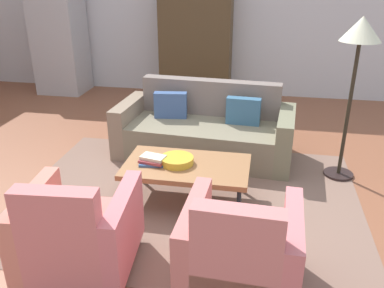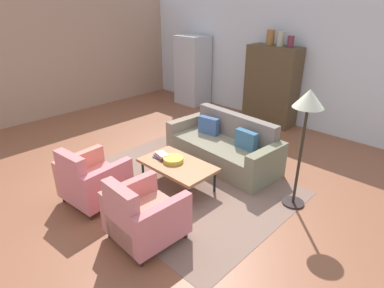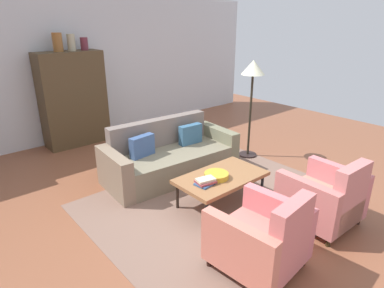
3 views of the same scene
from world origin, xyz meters
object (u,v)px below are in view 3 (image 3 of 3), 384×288
Objects in this scene: armchair_left at (264,240)px; vase_round at (71,42)px; vase_small at (84,44)px; floor_lamp at (253,77)px; fruit_bowl at (216,175)px; vase_tall at (57,42)px; coffee_table at (221,178)px; couch at (168,157)px; cabinet at (73,99)px; book_stack at (206,182)px; armchair_right at (326,199)px.

vase_round reaches higher than armchair_left.
floor_lamp is (1.74, -2.68, -0.47)m from vase_small.
fruit_bowl is 3.88m from vase_tall.
vase_round is at bearing 96.87° from coffee_table.
couch is 2.85m from vase_small.
cabinet is (0.07, 4.69, 0.56)m from armchair_left.
coffee_table is (-0.01, -1.19, 0.09)m from couch.
book_stack is (-0.33, -1.22, 0.16)m from couch.
couch is 2.45× the size of armchair_left.
vase_small is (-0.17, 3.52, 1.54)m from coffee_table.
book_stack reaches higher than coffee_table.
fruit_bowl is (-0.10, -1.19, 0.16)m from couch.
coffee_table is at bearing 0.00° from fruit_bowl.
couch is at bearing -77.23° from cabinet.
vase_tall is (-0.08, 4.69, 1.62)m from armchair_left.
couch is 7.83× the size of book_stack.
fruit_bowl is 0.97× the size of vase_tall.
couch is at bearing 75.01° from book_stack.
vase_small is at bearing 0.00° from vase_round.
floor_lamp is at bearing 24.98° from book_stack.
cabinet is at bearing -73.18° from couch.
vase_small is at bearing 0.00° from vase_tall.
armchair_left reaches higher than coffee_table.
book_stack is 3.88m from vase_tall.
armchair_left is 1.00× the size of armchair_right.
couch is at bearing 70.66° from armchair_left.
vase_round is at bearing -75.51° from couch.
fruit_bowl is at bearing -83.05° from cabinet.
couch is 1.27m from book_stack.
cabinet reaches higher than fruit_bowl.
vase_small is at bearing 79.85° from armchair_left.
vase_round is 0.18× the size of floor_lamp.
coffee_table is 1.36× the size of armchair_right.
armchair_left is at bearing -137.06° from floor_lamp.
fruit_bowl is 0.23m from book_stack.
armchair_right is 2.66× the size of vase_tall.
vase_tall is at bearing 180.00° from vase_small.
couch is 7.16× the size of vase_round.
armchair_right reaches higher than book_stack.
vase_round is (0.25, 0.00, -0.01)m from vase_tall.
armchair_left is 1.19m from armchair_right.
couch is at bearing -79.56° from vase_round.
vase_tall is (-1.27, 4.69, 1.62)m from armchair_right.
coffee_table is 0.70× the size of floor_lamp.
floor_lamp is at bearing 171.72° from couch.
fruit_bowl is 2.12m from floor_lamp.
cabinet is at bearing 93.27° from book_stack.
vase_tall is at bearing -178.19° from cabinet.
coffee_table is 3.98× the size of vase_round.
coffee_table is 0.33m from book_stack.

